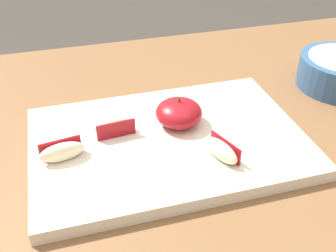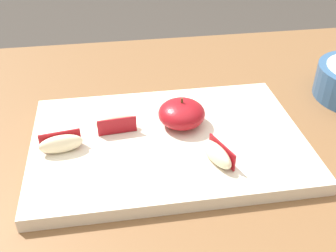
% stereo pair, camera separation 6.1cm
% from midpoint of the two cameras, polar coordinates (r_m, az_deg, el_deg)
% --- Properties ---
extents(dining_table, '(1.12, 0.84, 0.75)m').
position_cam_midpoint_polar(dining_table, '(0.72, 2.52, -9.06)').
color(dining_table, brown).
rests_on(dining_table, ground_plane).
extents(cutting_board, '(0.41, 0.28, 0.02)m').
position_cam_midpoint_polar(cutting_board, '(0.63, -2.78, -2.36)').
color(cutting_board, beige).
rests_on(cutting_board, dining_table).
extents(apple_half_skin_up, '(0.07, 0.07, 0.05)m').
position_cam_midpoint_polar(apple_half_skin_up, '(0.64, -1.18, 1.79)').
color(apple_half_skin_up, maroon).
rests_on(apple_half_skin_up, cutting_board).
extents(apple_wedge_front, '(0.04, 0.07, 0.03)m').
position_cam_midpoint_polar(apple_wedge_front, '(0.57, 4.54, -3.51)').
color(apple_wedge_front, beige).
rests_on(apple_wedge_front, cutting_board).
extents(apple_wedge_right, '(0.06, 0.03, 0.03)m').
position_cam_midpoint_polar(apple_wedge_right, '(0.63, -10.32, -0.10)').
color(apple_wedge_right, beige).
rests_on(apple_wedge_right, cutting_board).
extents(apple_wedge_middle, '(0.07, 0.03, 0.03)m').
position_cam_midpoint_polar(apple_wedge_middle, '(0.59, -17.59, -3.55)').
color(apple_wedge_middle, beige).
rests_on(apple_wedge_middle, cutting_board).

